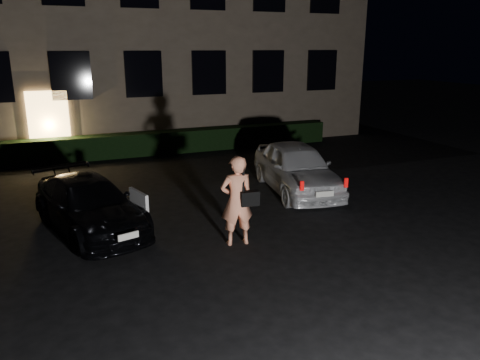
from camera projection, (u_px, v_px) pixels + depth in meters
name	position (u px, v px, depth m)	size (l,w,h in m)	color
ground	(265.00, 270.00, 8.71)	(80.00, 80.00, 0.00)	black
hedge	(150.00, 143.00, 17.95)	(15.00, 0.70, 0.85)	black
sedan	(89.00, 205.00, 10.54)	(2.63, 4.29, 1.16)	black
hatch	(296.00, 167.00, 13.29)	(2.24, 4.30, 1.40)	silver
man	(237.00, 201.00, 9.63)	(0.79, 0.52, 1.91)	#FF9A72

